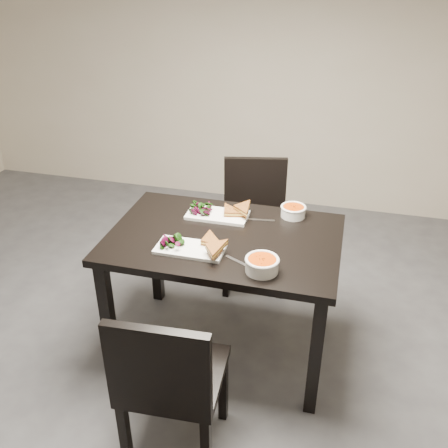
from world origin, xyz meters
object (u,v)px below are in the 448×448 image
chair_near (169,379)px  plate_near (190,249)px  table (224,252)px  soup_bowl_far (293,211)px  chair_far (255,215)px  soup_bowl_near (262,264)px  plate_far (217,215)px

chair_near → plate_near: bearing=95.2°
table → soup_bowl_far: size_ratio=8.45×
chair_far → chair_near: bearing=-103.9°
soup_bowl_far → chair_far: bearing=123.7°
chair_far → soup_bowl_near: (0.24, -1.03, 0.31)m
plate_near → soup_bowl_far: bearing=47.6°
table → chair_far: size_ratio=1.41×
plate_near → chair_far: bearing=81.5°
soup_bowl_near → plate_far: bearing=126.0°
chair_far → soup_bowl_near: bearing=-89.0°
plate_near → soup_bowl_near: bearing=-13.5°
table → plate_near: size_ratio=3.54×
plate_far → soup_bowl_far: 0.42m
chair_far → plate_far: (-0.10, -0.56, 0.27)m
chair_far → soup_bowl_near: 1.10m
chair_near → plate_near: chair_near is taller
soup_bowl_far → plate_far: bearing=-165.0°
chair_near → soup_bowl_near: (0.29, 0.50, 0.31)m
soup_bowl_far → plate_near: bearing=-132.4°
table → plate_near: plate_near is taller
soup_bowl_near → soup_bowl_far: soup_bowl_near is taller
table → chair_near: chair_near is taller
soup_bowl_near → plate_far: 0.58m
plate_near → plate_far: size_ratio=1.00×
chair_far → soup_bowl_far: bearing=-68.3°
plate_near → plate_far: 0.38m
table → chair_far: (0.01, 0.76, -0.17)m
chair_near → plate_far: 1.00m
chair_near → plate_far: bearing=89.7°
chair_near → soup_bowl_far: 1.17m
soup_bowl_near → table: bearing=132.9°
chair_near → chair_far: size_ratio=1.00×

